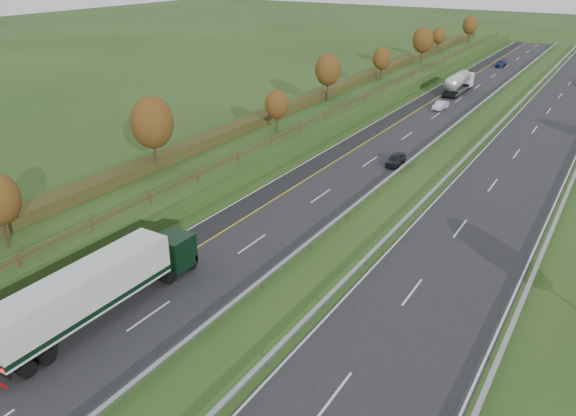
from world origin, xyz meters
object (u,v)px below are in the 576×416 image
at_px(box_lorry, 98,288).
at_px(car_silver_mid, 441,105).
at_px(car_dark_near, 396,159).
at_px(road_tanker, 459,82).
at_px(car_small_far, 501,63).

xyz_separation_m(box_lorry, car_silver_mid, (1.87, 65.95, -1.66)).
xyz_separation_m(car_dark_near, car_silver_mid, (-3.56, 27.61, -0.02)).
distance_m(box_lorry, road_tanker, 79.03).
bearing_deg(car_silver_mid, road_tanker, 100.06).
distance_m(box_lorry, car_silver_mid, 66.00).
height_order(box_lorry, car_small_far, box_lorry).
relative_size(box_lorry, car_silver_mid, 4.23).
height_order(car_silver_mid, car_small_far, car_small_far).
bearing_deg(box_lorry, car_small_far, 89.23).
bearing_deg(car_dark_near, car_small_far, 89.82).
xyz_separation_m(box_lorry, car_small_far, (1.47, 108.93, -1.63)).
xyz_separation_m(box_lorry, car_dark_near, (5.43, 38.34, -1.64)).
xyz_separation_m(car_dark_near, car_small_far, (-3.96, 70.59, 0.01)).
bearing_deg(car_silver_mid, car_small_far, 95.85).
distance_m(car_dark_near, car_silver_mid, 27.84).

